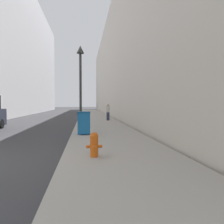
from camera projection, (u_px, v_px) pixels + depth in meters
sidewalk_right at (96, 119)px, 23.87m from camera, size 3.76×60.00×0.13m
building_right_stone at (147, 68)px, 32.51m from camera, size 12.00×60.00×13.96m
fire_hydrant at (94, 144)px, 6.53m from camera, size 0.48×0.37×0.74m
trash_bin at (84, 123)px, 11.29m from camera, size 0.65×0.65×1.18m
lamppost at (80, 76)px, 13.83m from camera, size 0.47×0.47×5.24m
pedestrian_on_sidewalk at (108, 112)px, 20.45m from camera, size 0.32×0.21×1.58m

